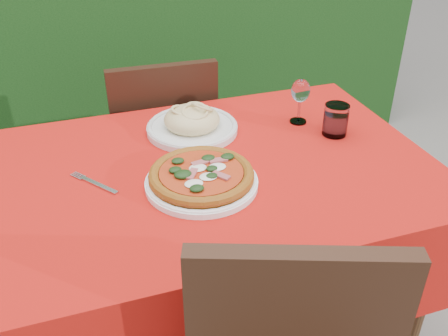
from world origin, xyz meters
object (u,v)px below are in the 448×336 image
object	(u,v)px
chair_far	(164,146)
pasta_plate	(192,123)
pizza_plate	(201,177)
fork	(99,185)
wine_glass	(300,93)
water_glass	(335,121)

from	to	relation	value
chair_far	pasta_plate	xyz separation A→B (m)	(0.03, -0.37, 0.28)
pizza_plate	chair_far	bearing A→B (deg)	87.37
chair_far	fork	bearing A→B (deg)	65.93
wine_glass	fork	bearing A→B (deg)	-165.48
water_glass	wine_glass	world-z (taller)	wine_glass
pasta_plate	wine_glass	distance (m)	0.36
fork	water_glass	bearing A→B (deg)	-32.19
water_glass	wine_glass	size ratio (longest dim) A/B	0.67
chair_far	wine_glass	world-z (taller)	wine_glass
chair_far	water_glass	size ratio (longest dim) A/B	8.71
chair_far	wine_glass	distance (m)	0.66
wine_glass	chair_far	bearing A→B (deg)	132.11
fork	chair_far	bearing A→B (deg)	26.91
pasta_plate	chair_far	bearing A→B (deg)	94.27
pasta_plate	wine_glass	world-z (taller)	wine_glass
water_glass	fork	distance (m)	0.74
chair_far	fork	world-z (taller)	chair_far
chair_far	pizza_plate	world-z (taller)	chair_far
pasta_plate	fork	xyz separation A→B (m)	(-0.32, -0.22, -0.03)
chair_far	pizza_plate	size ratio (longest dim) A/B	2.65
pizza_plate	wine_glass	bearing A→B (deg)	32.33
pizza_plate	water_glass	size ratio (longest dim) A/B	3.28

